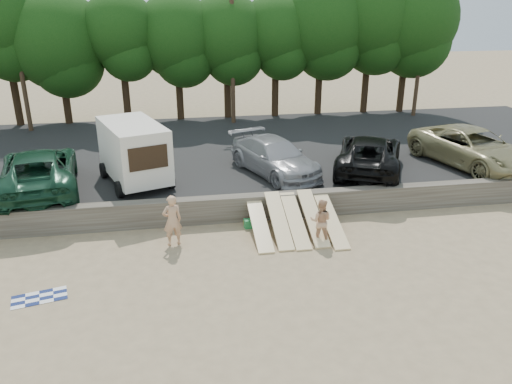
# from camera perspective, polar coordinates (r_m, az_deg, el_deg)

# --- Properties ---
(ground) EXTENTS (120.00, 120.00, 0.00)m
(ground) POSITION_cam_1_polar(r_m,az_deg,el_deg) (16.60, -2.48, -7.59)
(ground) COLOR tan
(ground) RESTS_ON ground
(seawall) EXTENTS (44.00, 0.50, 1.00)m
(seawall) POSITION_cam_1_polar(r_m,az_deg,el_deg) (19.06, -3.65, -1.94)
(seawall) COLOR #6B6356
(seawall) RESTS_ON ground
(parking_lot) EXTENTS (44.00, 14.50, 0.70)m
(parking_lot) POSITION_cam_1_polar(r_m,az_deg,el_deg) (26.14, -5.41, 4.22)
(parking_lot) COLOR #282828
(parking_lot) RESTS_ON ground
(treeline) EXTENTS (33.75, 6.48, 9.24)m
(treeline) POSITION_cam_1_polar(r_m,az_deg,el_deg) (32.08, -5.87, 18.31)
(treeline) COLOR #382616
(treeline) RESTS_ON parking_lot
(utility_poles) EXTENTS (25.80, 0.26, 9.00)m
(utility_poles) POSITION_cam_1_polar(r_m,az_deg,el_deg) (30.75, -2.73, 16.54)
(utility_poles) COLOR #473321
(utility_poles) RESTS_ON parking_lot
(box_trailer) EXTENTS (3.27, 4.47, 2.57)m
(box_trailer) POSITION_cam_1_polar(r_m,az_deg,el_deg) (21.26, -13.80, 4.67)
(box_trailer) COLOR silver
(box_trailer) RESTS_ON parking_lot
(car_1) EXTENTS (3.88, 6.58, 1.72)m
(car_1) POSITION_cam_1_polar(r_m,az_deg,el_deg) (21.81, -23.58, 2.28)
(car_1) COLOR #163D28
(car_1) RESTS_ON parking_lot
(car_2) EXTENTS (3.91, 5.70, 1.53)m
(car_2) POSITION_cam_1_polar(r_m,az_deg,el_deg) (22.03, 2.13, 4.04)
(car_2) COLOR #939297
(car_2) RESTS_ON parking_lot
(car_3) EXTENTS (4.82, 6.38, 1.61)m
(car_3) POSITION_cam_1_polar(r_m,az_deg,el_deg) (22.93, 12.81, 4.32)
(car_3) COLOR black
(car_3) RESTS_ON parking_lot
(car_4) EXTENTS (4.33, 6.72, 1.72)m
(car_4) POSITION_cam_1_polar(r_m,az_deg,el_deg) (25.11, 23.50, 4.67)
(car_4) COLOR #968D5F
(car_4) RESTS_ON parking_lot
(surfboard_low_0) EXTENTS (0.56, 2.90, 0.92)m
(surfboard_low_0) POSITION_cam_1_polar(r_m,az_deg,el_deg) (17.90, 0.40, -3.65)
(surfboard_low_0) COLOR #F8D99C
(surfboard_low_0) RESTS_ON ground
(surfboard_low_1) EXTENTS (0.56, 2.84, 1.10)m
(surfboard_low_1) POSITION_cam_1_polar(r_m,az_deg,el_deg) (18.02, 2.61, -3.19)
(surfboard_low_1) COLOR #F8D99C
(surfboard_low_1) RESTS_ON ground
(surfboard_low_2) EXTENTS (0.56, 2.86, 1.05)m
(surfboard_low_2) POSITION_cam_1_polar(r_m,az_deg,el_deg) (18.11, 4.47, -3.19)
(surfboard_low_2) COLOR #F8D99C
(surfboard_low_2) RESTS_ON ground
(surfboard_low_3) EXTENTS (0.56, 2.84, 1.11)m
(surfboard_low_3) POSITION_cam_1_polar(r_m,az_deg,el_deg) (18.30, 6.53, -2.90)
(surfboard_low_3) COLOR #F8D99C
(surfboard_low_3) RESTS_ON ground
(surfboard_low_4) EXTENTS (0.56, 2.89, 0.95)m
(surfboard_low_4) POSITION_cam_1_polar(r_m,az_deg,el_deg) (18.31, 8.56, -3.25)
(surfboard_low_4) COLOR #F8D99C
(surfboard_low_4) RESTS_ON ground
(beachgoer_a) EXTENTS (0.75, 0.59, 1.83)m
(beachgoer_a) POSITION_cam_1_polar(r_m,az_deg,el_deg) (17.31, -9.55, -3.22)
(beachgoer_a) COLOR tan
(beachgoer_a) RESTS_ON ground
(beachgoer_b) EXTENTS (0.94, 0.84, 1.59)m
(beachgoer_b) POSITION_cam_1_polar(r_m,az_deg,el_deg) (17.47, 7.41, -3.30)
(beachgoer_b) COLOR tan
(beachgoer_b) RESTS_ON ground
(cooler) EXTENTS (0.40, 0.32, 0.32)m
(cooler) POSITION_cam_1_polar(r_m,az_deg,el_deg) (18.64, -0.77, -3.61)
(cooler) COLOR green
(cooler) RESTS_ON ground
(gear_bag) EXTENTS (0.36, 0.32, 0.22)m
(gear_bag) POSITION_cam_1_polar(r_m,az_deg,el_deg) (18.77, -0.89, -3.59)
(gear_bag) COLOR orange
(gear_bag) RESTS_ON ground
(beach_towel) EXTENTS (1.80, 1.80, 0.00)m
(beach_towel) POSITION_cam_1_polar(r_m,az_deg,el_deg) (15.88, -23.52, -11.01)
(beach_towel) COLOR white
(beach_towel) RESTS_ON ground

